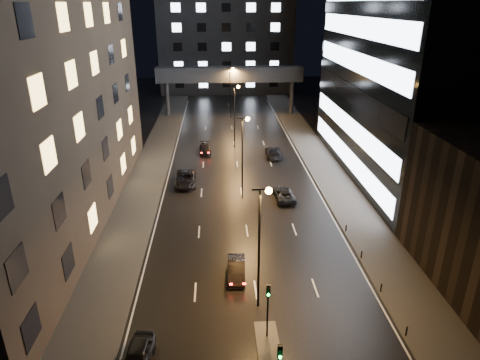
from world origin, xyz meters
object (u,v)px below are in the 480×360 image
(car_away_b, at_px, (236,269))
(car_away_c, at_px, (186,179))
(car_toward_b, at_px, (273,152))
(car_away_d, at_px, (205,149))
(car_toward_a, at_px, (284,194))
(car_away_a, at_px, (137,357))

(car_away_b, height_order, car_away_c, car_away_c)
(car_away_b, height_order, car_toward_b, car_toward_b)
(car_away_d, height_order, car_toward_a, car_toward_a)
(car_toward_a, bearing_deg, car_away_c, -26.99)
(car_away_b, relative_size, car_away_c, 0.74)
(car_away_b, distance_m, car_away_d, 33.59)
(car_away_a, xyz_separation_m, car_toward_b, (14.20, 40.56, 0.06))
(car_toward_b, bearing_deg, car_away_c, 40.62)
(car_away_d, height_order, car_toward_b, car_toward_b)
(car_away_c, distance_m, car_away_d, 12.94)
(car_away_b, xyz_separation_m, car_toward_a, (6.50, 15.46, -0.03))
(car_away_a, relative_size, car_away_d, 0.95)
(car_away_c, xyz_separation_m, car_away_d, (2.34, 12.72, -0.13))
(car_away_a, relative_size, car_toward_a, 0.90)
(car_away_a, relative_size, car_away_b, 1.02)
(car_away_c, xyz_separation_m, car_toward_a, (12.12, -5.24, -0.13))
(car_away_d, bearing_deg, car_toward_a, -63.73)
(car_toward_a, bearing_deg, car_away_d, -65.05)
(car_toward_b, bearing_deg, car_toward_a, 89.21)
(car_away_c, distance_m, car_toward_b, 16.48)
(car_away_b, bearing_deg, car_away_d, 98.46)
(car_toward_a, distance_m, car_toward_b, 15.54)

